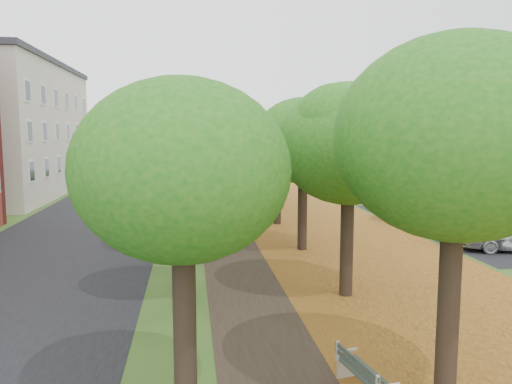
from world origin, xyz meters
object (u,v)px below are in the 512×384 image
object	(u,v)px
bench	(364,376)
car_red	(490,231)
car_grey	(429,208)
car_white	(426,210)

from	to	relation	value
bench	car_red	world-z (taller)	car_red
bench	car_grey	bearing A→B (deg)	-40.28
car_grey	car_red	bearing A→B (deg)	-158.91
bench	car_red	bearing A→B (deg)	-51.08
car_white	car_grey	bearing A→B (deg)	-106.18
car_red	car_grey	world-z (taller)	car_grey
car_grey	car_white	distance (m)	0.20
bench	car_white	world-z (taller)	car_white
bench	car_white	distance (m)	20.12
bench	car_red	xyz separation A→B (m)	(9.88, 11.51, 0.22)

